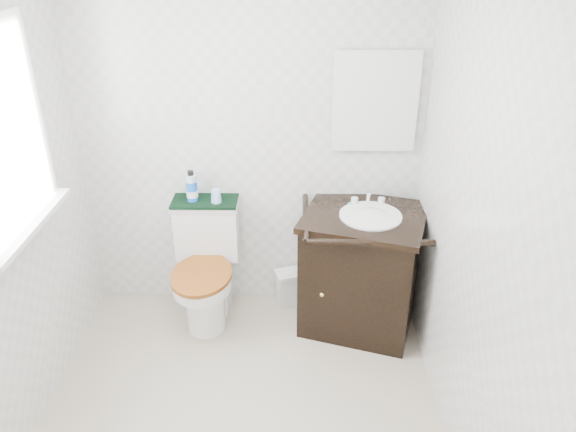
{
  "coord_description": "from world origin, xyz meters",
  "views": [
    {
      "loc": [
        0.3,
        -2.18,
        2.4
      ],
      "look_at": [
        0.25,
        0.75,
        0.88
      ],
      "focal_mm": 35.0,
      "sensor_mm": 36.0,
      "label": 1
    }
  ],
  "objects_px": {
    "vanity": "(362,267)",
    "cup": "(216,196)",
    "mouthwash_bottle": "(192,187)",
    "trash_bin": "(289,287)",
    "toilet": "(207,271)"
  },
  "relations": [
    {
      "from": "toilet",
      "to": "mouthwash_bottle",
      "type": "height_order",
      "value": "mouthwash_bottle"
    },
    {
      "from": "vanity",
      "to": "cup",
      "type": "relative_size",
      "value": 10.6
    },
    {
      "from": "toilet",
      "to": "cup",
      "type": "xyz_separation_m",
      "value": [
        0.08,
        0.1,
        0.51
      ]
    },
    {
      "from": "vanity",
      "to": "trash_bin",
      "type": "height_order",
      "value": "vanity"
    },
    {
      "from": "trash_bin",
      "to": "toilet",
      "type": "bearing_deg",
      "value": -166.42
    },
    {
      "from": "trash_bin",
      "to": "mouthwash_bottle",
      "type": "relative_size",
      "value": 1.28
    },
    {
      "from": "toilet",
      "to": "trash_bin",
      "type": "xyz_separation_m",
      "value": [
        0.55,
        0.13,
        -0.22
      ]
    },
    {
      "from": "toilet",
      "to": "vanity",
      "type": "bearing_deg",
      "value": -3.6
    },
    {
      "from": "vanity",
      "to": "cup",
      "type": "distance_m",
      "value": 1.05
    },
    {
      "from": "trash_bin",
      "to": "cup",
      "type": "distance_m",
      "value": 0.87
    },
    {
      "from": "mouthwash_bottle",
      "to": "toilet",
      "type": "bearing_deg",
      "value": -57.28
    },
    {
      "from": "trash_bin",
      "to": "mouthwash_bottle",
      "type": "height_order",
      "value": "mouthwash_bottle"
    },
    {
      "from": "mouthwash_bottle",
      "to": "trash_bin",
      "type": "bearing_deg",
      "value": 1.23
    },
    {
      "from": "vanity",
      "to": "trash_bin",
      "type": "relative_size",
      "value": 3.51
    },
    {
      "from": "mouthwash_bottle",
      "to": "cup",
      "type": "relative_size",
      "value": 2.36
    }
  ]
}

